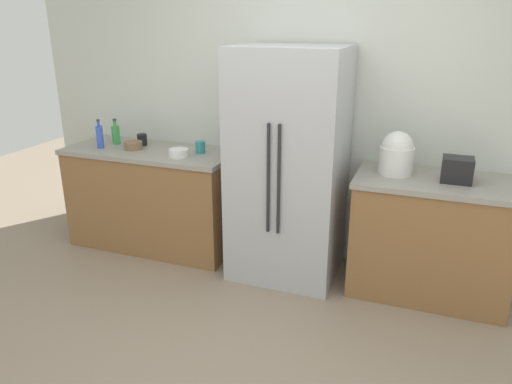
% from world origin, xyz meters
% --- Properties ---
extents(ground_plane, '(10.56, 10.56, 0.00)m').
position_xyz_m(ground_plane, '(0.00, 0.00, 0.00)').
color(ground_plane, gray).
extents(kitchen_back_panel, '(5.28, 0.10, 3.03)m').
position_xyz_m(kitchen_back_panel, '(0.00, 1.72, 1.51)').
color(kitchen_back_panel, silver).
rests_on(kitchen_back_panel, ground_plane).
extents(counter_left, '(1.53, 0.66, 0.92)m').
position_xyz_m(counter_left, '(-1.40, 1.34, 0.46)').
color(counter_left, olive).
rests_on(counter_left, ground_plane).
extents(counter_right, '(1.15, 0.66, 0.92)m').
position_xyz_m(counter_right, '(1.01, 1.34, 0.46)').
color(counter_right, olive).
rests_on(counter_right, ground_plane).
extents(refrigerator, '(0.84, 0.74, 1.83)m').
position_xyz_m(refrigerator, '(-0.10, 1.29, 0.91)').
color(refrigerator, '#B2B5BA').
rests_on(refrigerator, ground_plane).
extents(toaster, '(0.21, 0.17, 0.18)m').
position_xyz_m(toaster, '(1.13, 1.33, 1.01)').
color(toaster, black).
rests_on(toaster, counter_right).
extents(rice_cooker, '(0.25, 0.25, 0.32)m').
position_xyz_m(rice_cooker, '(0.71, 1.38, 1.07)').
color(rice_cooker, white).
rests_on(rice_cooker, counter_right).
extents(bottle_a, '(0.07, 0.07, 0.23)m').
position_xyz_m(bottle_a, '(-1.80, 1.41, 1.01)').
color(bottle_a, green).
rests_on(bottle_a, counter_left).
extents(bottle_b, '(0.06, 0.06, 0.26)m').
position_xyz_m(bottle_b, '(-1.84, 1.23, 1.03)').
color(bottle_b, blue).
rests_on(bottle_b, counter_left).
extents(cup_a, '(0.09, 0.09, 0.10)m').
position_xyz_m(cup_a, '(-1.54, 1.45, 0.97)').
color(cup_a, black).
rests_on(cup_a, counter_left).
extents(cup_b, '(0.08, 0.08, 0.10)m').
position_xyz_m(cup_b, '(-0.92, 1.39, 0.97)').
color(cup_b, teal).
rests_on(cup_b, counter_left).
extents(bowl_a, '(0.16, 0.16, 0.07)m').
position_xyz_m(bowl_a, '(-1.04, 1.22, 0.95)').
color(bowl_a, white).
rests_on(bowl_a, counter_left).
extents(bowl_b, '(0.16, 0.16, 0.07)m').
position_xyz_m(bowl_b, '(-1.54, 1.30, 0.95)').
color(bowl_b, brown).
rests_on(bowl_b, counter_left).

